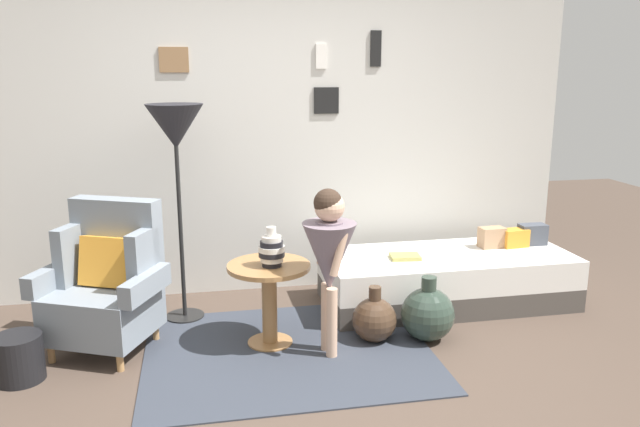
# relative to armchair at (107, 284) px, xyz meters

# --- Properties ---
(ground_plane) EXTENTS (12.00, 12.00, 0.00)m
(ground_plane) POSITION_rel_armchair_xyz_m (1.25, -0.98, -0.44)
(ground_plane) COLOR #4C3D33
(gallery_wall) EXTENTS (4.80, 0.12, 2.60)m
(gallery_wall) POSITION_rel_armchair_xyz_m (1.25, 0.97, 0.86)
(gallery_wall) COLOR beige
(gallery_wall) RESTS_ON ground
(rug) EXTENTS (1.83, 1.50, 0.01)m
(rug) POSITION_rel_armchair_xyz_m (1.14, -0.32, -0.43)
(rug) COLOR #333842
(rug) RESTS_ON ground
(armchair) EXTENTS (0.89, 0.80, 0.97)m
(armchair) POSITION_rel_armchair_xyz_m (0.00, 0.00, 0.00)
(armchair) COLOR tan
(armchair) RESTS_ON ground
(daybed) EXTENTS (1.90, 0.81, 0.40)m
(daybed) POSITION_rel_armchair_xyz_m (2.48, 0.31, -0.24)
(daybed) COLOR #4C4742
(daybed) RESTS_ON ground
(pillow_head) EXTENTS (0.22, 0.12, 0.17)m
(pillow_head) POSITION_rel_armchair_xyz_m (3.25, 0.43, 0.05)
(pillow_head) COLOR #474C56
(pillow_head) RESTS_ON daybed
(pillow_mid) EXTENTS (0.22, 0.14, 0.14)m
(pillow_mid) POSITION_rel_armchair_xyz_m (3.08, 0.40, 0.03)
(pillow_mid) COLOR orange
(pillow_mid) RESTS_ON daybed
(pillow_back) EXTENTS (0.21, 0.14, 0.16)m
(pillow_back) POSITION_rel_armchair_xyz_m (2.89, 0.42, 0.04)
(pillow_back) COLOR tan
(pillow_back) RESTS_ON daybed
(side_table) EXTENTS (0.54, 0.54, 0.56)m
(side_table) POSITION_rel_armchair_xyz_m (1.04, -0.17, -0.04)
(side_table) COLOR #9E7042
(side_table) RESTS_ON ground
(vase_striped) EXTENTS (0.17, 0.17, 0.26)m
(vase_striped) POSITION_rel_armchair_xyz_m (1.05, -0.20, 0.23)
(vase_striped) COLOR black
(vase_striped) RESTS_ON side_table
(floor_lamp) EXTENTS (0.40, 0.40, 1.56)m
(floor_lamp) POSITION_rel_armchair_xyz_m (0.47, 0.40, 0.91)
(floor_lamp) COLOR black
(floor_lamp) RESTS_ON ground
(person_child) EXTENTS (0.34, 0.34, 1.09)m
(person_child) POSITION_rel_armchair_xyz_m (1.39, -0.39, 0.25)
(person_child) COLOR #D8AD8E
(person_child) RESTS_ON ground
(book_on_daybed) EXTENTS (0.24, 0.18, 0.03)m
(book_on_daybed) POSITION_rel_armchair_xyz_m (2.11, 0.26, -0.02)
(book_on_daybed) COLOR tan
(book_on_daybed) RESTS_ON daybed
(demijohn_near) EXTENTS (0.30, 0.30, 0.39)m
(demijohn_near) POSITION_rel_armchair_xyz_m (1.73, -0.25, -0.28)
(demijohn_near) COLOR #473323
(demijohn_near) RESTS_ON ground
(demijohn_far) EXTENTS (0.36, 0.36, 0.45)m
(demijohn_far) POSITION_rel_armchair_xyz_m (2.09, -0.30, -0.25)
(demijohn_far) COLOR #2D3D33
(demijohn_far) RESTS_ON ground
(magazine_basket) EXTENTS (0.28, 0.28, 0.28)m
(magazine_basket) POSITION_rel_armchair_xyz_m (-0.47, -0.37, -0.30)
(magazine_basket) COLOR black
(magazine_basket) RESTS_ON ground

